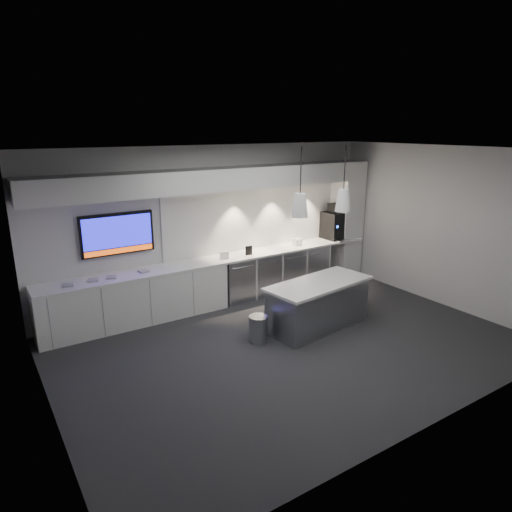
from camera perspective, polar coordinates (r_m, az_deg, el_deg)
floor at (r=7.38m, az=4.42°, el=-10.95°), size 7.00×7.00×0.00m
ceiling at (r=6.59m, az=4.98°, el=13.01°), size 7.00×7.00×0.00m
wall_back at (r=8.88m, az=-5.18°, el=3.98°), size 7.00×0.00×7.00m
wall_front at (r=5.19m, az=21.80°, el=-5.91°), size 7.00×0.00×7.00m
wall_left at (r=5.54m, az=-25.55°, el=-4.98°), size 0.00×7.00×7.00m
wall_right at (r=9.34m, az=22.03°, el=3.46°), size 0.00×7.00×7.00m
back_counter at (r=8.76m, az=-4.09°, el=-0.36°), size 6.80×0.65×0.04m
left_base_cabinets at (r=8.25m, az=-14.76°, el=-5.20°), size 3.30×0.63×0.86m
fridge_unit_a at (r=9.01m, az=-2.64°, el=-2.89°), size 0.60×0.61×0.85m
fridge_unit_b at (r=9.33m, az=0.70°, el=-2.22°), size 0.60×0.61×0.85m
fridge_unit_c at (r=9.67m, az=3.81°, el=-1.58°), size 0.60×0.61×0.85m
fridge_unit_d at (r=10.05m, az=6.70°, el=-0.99°), size 0.60×0.61×0.85m
backsplash at (r=9.46m, az=1.32°, el=5.09°), size 4.60×0.03×1.30m
soffit at (r=8.48m, az=-4.37°, el=9.59°), size 6.90×0.60×0.40m
column at (r=10.55m, az=11.23°, el=4.53°), size 0.55×0.55×2.60m
wall_tv at (r=8.14m, az=-16.93°, el=2.67°), size 1.25×0.07×0.72m
island at (r=7.88m, az=7.78°, el=-5.99°), size 1.99×1.06×0.81m
bin at (r=7.37m, az=0.27°, el=-9.07°), size 0.31×0.31×0.43m
coffee_machine at (r=10.32m, az=9.75°, el=3.93°), size 0.44×0.61×0.79m
sign_black at (r=8.91m, az=-0.91°, el=0.70°), size 0.14×0.04×0.18m
sign_white at (r=8.65m, az=-3.98°, el=0.06°), size 0.18×0.05×0.14m
cup_cluster at (r=9.67m, az=5.19°, el=1.77°), size 0.18×0.18×0.15m
tray_a at (r=7.80m, az=-22.45°, el=-3.39°), size 0.19×0.19×0.02m
tray_b at (r=7.90m, az=-19.70°, el=-2.85°), size 0.19×0.19×0.02m
tray_c at (r=7.95m, az=-17.63°, el=-2.55°), size 0.20×0.20×0.02m
tray_d at (r=8.12m, az=-13.86°, el=-1.86°), size 0.18×0.18×0.02m
pendant_left at (r=7.13m, az=5.52°, el=6.37°), size 0.26×0.26×1.07m
pendant_right at (r=7.72m, az=10.84°, el=6.89°), size 0.26×0.26×1.07m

